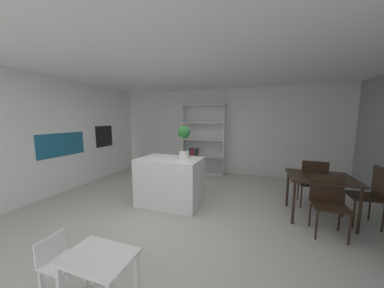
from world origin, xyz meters
name	(u,v)px	position (x,y,z in m)	size (l,w,h in m)	color
ground_plane	(176,217)	(0.00, 0.00, 0.00)	(10.24, 10.24, 0.00)	beige
ceiling_slab	(174,58)	(0.00, 0.00, 2.65)	(7.44, 6.31, 0.06)	white
back_partition	(215,131)	(0.00, 3.13, 1.31)	(7.44, 0.06, 2.62)	silver
tall_cabinet_run_left	(38,137)	(-3.32, 0.00, 1.31)	(0.67, 5.70, 2.62)	white
cabinet_niche_splashback	(62,145)	(-2.98, 0.27, 1.11)	(0.01, 1.14, 0.53)	#1E6084
built_in_oven	(104,136)	(-2.96, 1.55, 1.21)	(0.06, 0.58, 0.60)	black
kitchen_island	(170,181)	(-0.34, 0.47, 0.47)	(1.22, 0.77, 0.93)	white
potted_plant_on_island	(184,139)	(-0.08, 0.60, 1.32)	(0.24, 0.24, 0.63)	white
open_bookshelf	(202,144)	(-0.37, 2.84, 0.94)	(1.31, 0.35, 2.13)	white
child_table	(99,265)	(0.01, -1.71, 0.42)	(0.61, 0.42, 0.51)	white
child_chair_left	(59,261)	(-0.48, -1.71, 0.33)	(0.31, 0.31, 0.57)	white
dining_table	(320,181)	(2.32, 0.78, 0.66)	(0.99, 0.82, 0.74)	black
dining_chair_near	(328,199)	(2.32, 0.34, 0.52)	(0.45, 0.41, 0.85)	black
dining_chair_far	(313,180)	(2.32, 1.21, 0.54)	(0.44, 0.44, 0.93)	black
dining_chair_window_side	(372,191)	(3.03, 0.78, 0.57)	(0.44, 0.43, 0.96)	black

